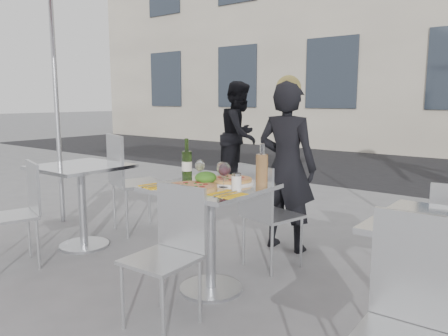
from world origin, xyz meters
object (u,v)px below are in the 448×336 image
Objects in this scene: main_table at (211,215)px; woman_diner at (287,167)px; side_chair_lnear at (21,205)px; carafe at (262,170)px; wineglass_red_b at (226,170)px; side_table_left at (81,188)px; side_chair_rnear at (417,319)px; chair_far at (265,208)px; wineglass_white_b at (222,169)px; salad_plate at (206,179)px; wineglass_white_a at (200,166)px; pizza_far at (231,180)px; napkin_left at (156,186)px; napkin_right at (228,194)px; wineglass_red_a at (224,171)px; sugar_shaker at (236,182)px; pedestrian_a at (240,135)px; chair_near at (171,243)px; wine_bottle at (187,163)px; side_chair_lfar at (128,175)px; pizza_near at (191,187)px.

main_table is 0.51× the size of woman_diner.
carafe is (1.80, 0.72, 0.37)m from side_chair_lnear.
side_table_left is at bearing -177.99° from wineglass_red_b.
chair_far is at bearing 138.02° from side_chair_rnear.
side_chair_lnear is 5.30× the size of wineglass_white_b.
chair_far is 0.64m from salad_plate.
side_chair_rnear is at bearing -22.71° from wineglass_white_a.
salad_plate is at bearing -123.38° from pizza_far.
napkin_left and napkin_right have the same top height.
main_table is at bearing -172.07° from wineglass_red_a.
pedestrian_a is at bearing 125.57° from sugar_shaker.
wineglass_white_a is 0.73× the size of napkin_left.
wineglass_white_a is 0.48m from napkin_right.
chair_far is 1.04m from chair_near.
wine_bottle reaches higher than napkin_left.
side_chair_rnear is at bearing 179.14° from side_chair_lfar.
side_table_left is 1.85m from carafe.
main_table is 7.01× the size of sugar_shaker.
pedestrian_a is (-0.50, 3.11, 0.26)m from side_table_left.
main_table is 1.50m from side_table_left.
pedestrian_a is at bearing 123.93° from wineglass_white_b.
wine_bottle reaches higher than napkin_right.
pizza_far is at bearing 29.62° from wineglass_white_a.
pedestrian_a is 3.70m from wineglass_red_b.
carafe is 1.45× the size of napkin_right.
chair_near is 4.08× the size of napkin_right.
chair_near reaches higher than napkin_right.
chair_near is 5.19× the size of wineglass_white_a.
wineglass_red_b is (-0.22, -0.10, -0.01)m from carafe.
main_table is at bearing -159.19° from pedestrian_a.
side_chair_lnear is 5.30× the size of wineglass_red_b.
napkin_left reaches higher than side_table_left.
chair_far is 3.29m from pedestrian_a.
wineglass_red_b is (-0.14, 0.06, 0.06)m from sugar_shaker.
wineglass_white_b is (-0.04, 0.54, 0.37)m from chair_near.
sugar_shaker reaches higher than pizza_far.
side_chair_lfar reaches higher than pizza_near.
wine_bottle reaches higher than side_table_left.
pedestrian_a is at bearing 117.35° from chair_near.
wineglass_white_a is at bearing 169.58° from sugar_shaker.
main_table is 3.74× the size of napkin_right.
pizza_near is 0.26m from wineglass_white_b.
napkin_right is at bearing -27.64° from wineglass_white_a.
wineglass_red_b reaches higher than napkin_right.
main_table is 0.47× the size of pedestrian_a.
napkin_left is (-0.24, -1.33, 0.01)m from woman_diner.
woman_diner is at bearing 110.25° from carafe.
main_table is at bearing 76.97° from pizza_near.
pizza_far is (1.54, 0.73, 0.27)m from side_chair_lnear.
wineglass_red_a is at bearing 106.61° from chair_far.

